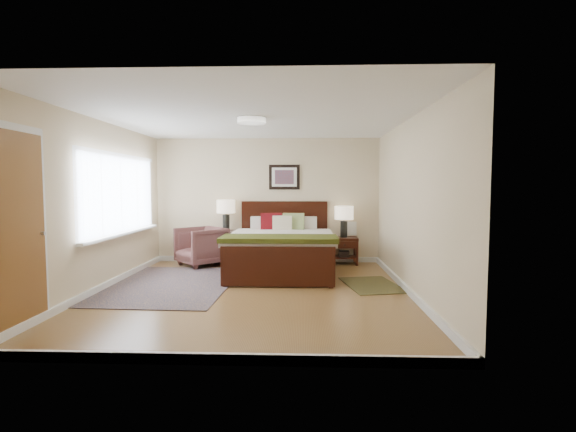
{
  "coord_description": "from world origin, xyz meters",
  "views": [
    {
      "loc": [
        0.73,
        -5.93,
        1.52
      ],
      "look_at": [
        0.48,
        0.83,
        1.05
      ],
      "focal_mm": 26.0,
      "sensor_mm": 36.0,
      "label": 1
    }
  ],
  "objects_px": {
    "lamp_left": "(226,209)",
    "lamp_right": "(344,215)",
    "bed": "(282,241)",
    "nightstand_left": "(226,237)",
    "rug_persian": "(170,284)",
    "nightstand_right": "(344,247)",
    "armchair": "(201,246)"
  },
  "relations": [
    {
      "from": "bed",
      "to": "armchair",
      "type": "relative_size",
      "value": 2.73
    },
    {
      "from": "lamp_left",
      "to": "lamp_right",
      "type": "xyz_separation_m",
      "value": [
        2.34,
        0.0,
        -0.12
      ]
    },
    {
      "from": "nightstand_left",
      "to": "lamp_left",
      "type": "relative_size",
      "value": 1.07
    },
    {
      "from": "bed",
      "to": "armchair",
      "type": "bearing_deg",
      "value": 159.02
    },
    {
      "from": "nightstand_right",
      "to": "lamp_right",
      "type": "xyz_separation_m",
      "value": [
        0.0,
        0.01,
        0.63
      ]
    },
    {
      "from": "nightstand_right",
      "to": "nightstand_left",
      "type": "bearing_deg",
      "value": -179.8
    },
    {
      "from": "bed",
      "to": "lamp_right",
      "type": "height_order",
      "value": "bed"
    },
    {
      "from": "nightstand_left",
      "to": "lamp_left",
      "type": "bearing_deg",
      "value": 90.0
    },
    {
      "from": "armchair",
      "to": "rug_persian",
      "type": "distance_m",
      "value": 1.65
    },
    {
      "from": "nightstand_right",
      "to": "lamp_left",
      "type": "height_order",
      "value": "lamp_left"
    },
    {
      "from": "lamp_left",
      "to": "armchair",
      "type": "height_order",
      "value": "lamp_left"
    },
    {
      "from": "armchair",
      "to": "lamp_right",
      "type": "bearing_deg",
      "value": 53.44
    },
    {
      "from": "lamp_left",
      "to": "rug_persian",
      "type": "height_order",
      "value": "lamp_left"
    },
    {
      "from": "nightstand_right",
      "to": "lamp_left",
      "type": "relative_size",
      "value": 0.88
    },
    {
      "from": "lamp_right",
      "to": "nightstand_right",
      "type": "bearing_deg",
      "value": -90.0
    },
    {
      "from": "lamp_left",
      "to": "lamp_right",
      "type": "distance_m",
      "value": 2.34
    },
    {
      "from": "bed",
      "to": "nightstand_right",
      "type": "xyz_separation_m",
      "value": [
        1.18,
        0.87,
        -0.22
      ]
    },
    {
      "from": "nightstand_left",
      "to": "nightstand_right",
      "type": "bearing_deg",
      "value": 0.2
    },
    {
      "from": "lamp_left",
      "to": "rug_persian",
      "type": "bearing_deg",
      "value": -106.29
    },
    {
      "from": "nightstand_left",
      "to": "armchair",
      "type": "height_order",
      "value": "armchair"
    },
    {
      "from": "nightstand_left",
      "to": "bed",
      "type": "bearing_deg",
      "value": -36.68
    },
    {
      "from": "armchair",
      "to": "rug_persian",
      "type": "relative_size",
      "value": 0.31
    },
    {
      "from": "rug_persian",
      "to": "lamp_left",
      "type": "bearing_deg",
      "value": 75.57
    },
    {
      "from": "rug_persian",
      "to": "nightstand_right",
      "type": "bearing_deg",
      "value": 34.71
    },
    {
      "from": "lamp_left",
      "to": "armchair",
      "type": "bearing_deg",
      "value": -148.31
    },
    {
      "from": "nightstand_left",
      "to": "armchair",
      "type": "bearing_deg",
      "value": -150.44
    },
    {
      "from": "lamp_left",
      "to": "lamp_right",
      "type": "relative_size",
      "value": 1.0
    },
    {
      "from": "bed",
      "to": "nightstand_left",
      "type": "bearing_deg",
      "value": 143.32
    },
    {
      "from": "bed",
      "to": "rug_persian",
      "type": "relative_size",
      "value": 0.84
    },
    {
      "from": "nightstand_right",
      "to": "lamp_left",
      "type": "xyz_separation_m",
      "value": [
        -2.34,
        0.01,
        0.75
      ]
    },
    {
      "from": "bed",
      "to": "nightstand_left",
      "type": "distance_m",
      "value": 1.44
    },
    {
      "from": "bed",
      "to": "lamp_left",
      "type": "bearing_deg",
      "value": 142.63
    }
  ]
}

